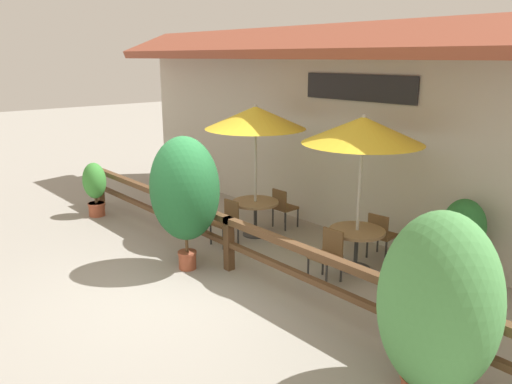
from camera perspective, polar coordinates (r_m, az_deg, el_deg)
ground_plane at (r=8.24m, az=-8.92°, el=-10.67°), size 60.00×60.00×0.00m
building_facade at (r=10.28m, az=10.36°, el=7.11°), size 14.28×1.49×4.23m
patio_railing at (r=8.52m, az=-3.14°, el=-4.54°), size 10.40×0.14×0.95m
patio_umbrella_near at (r=9.82m, az=-0.08°, el=8.50°), size 1.99×1.99×2.68m
dining_table_near at (r=10.20m, az=-0.07°, el=-1.84°), size 0.95×0.95×0.73m
chair_near_streetside at (r=9.77m, az=-3.36°, el=-3.25°), size 0.44×0.44×0.86m
chair_near_wallside at (r=10.68m, az=3.14°, el=-1.62°), size 0.43×0.43×0.86m
patio_umbrella_middle at (r=8.28m, az=12.11°, el=6.91°), size 1.99×1.99×2.68m
dining_table_middle at (r=8.73m, az=11.44°, el=-5.14°), size 0.95×0.95×0.73m
chair_middle_streetside at (r=8.25m, az=8.20°, el=-6.93°), size 0.44×0.44×0.86m
chair_middle_wallside at (r=9.32m, az=14.08°, el=-4.61°), size 0.46×0.46×0.86m
potted_plant_small_flowering at (r=5.63m, az=20.06°, el=-12.24°), size 1.29×1.16×2.10m
potted_plant_entrance_palm at (r=11.98m, az=-17.95°, el=0.74°), size 0.57×0.51×1.25m
potted_plant_broad_leaf at (r=8.42m, az=-8.15°, el=0.27°), size 1.26×1.13×2.32m
potted_plant_corner_fern at (r=8.65m, az=22.54°, el=-4.82°), size 0.69×0.62×1.42m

